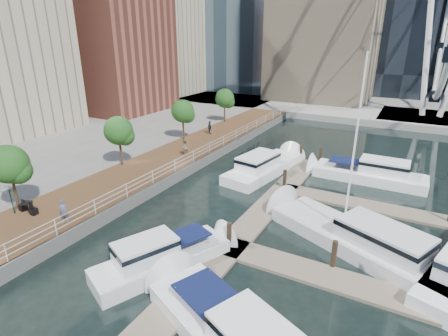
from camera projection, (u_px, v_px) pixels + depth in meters
ground at (92, 317)px, 16.19m from camera, size 520.00×520.00×0.00m
boardwalk at (150, 171)px, 32.36m from camera, size 6.00×60.00×1.00m
seawall at (176, 177)px, 31.02m from camera, size 0.25×60.00×1.00m
land_far at (373, 80)px, 99.84m from camera, size 200.00×114.00×1.00m
pier at (430, 120)px, 52.49m from camera, size 14.00×12.00×1.00m
railing at (175, 166)px, 30.70m from camera, size 0.10×60.00×1.05m
floating_docks at (319, 248)px, 20.66m from camera, size 16.00×34.00×2.60m
midrise_condos at (60, 27)px, 48.50m from camera, size 19.00×67.00×28.00m
street_trees at (119, 131)px, 31.28m from camera, size 2.60×42.60×4.60m
pedestrian_near at (64, 211)px, 22.24m from camera, size 0.67×0.66×1.56m
pedestrian_mid at (184, 147)px, 34.95m from camera, size 0.79×0.92×1.63m
pedestrian_far at (210, 127)px, 42.53m from camera, size 1.01×0.89×1.64m
moored_yachts at (342, 241)px, 22.24m from camera, size 21.59×32.36×11.50m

